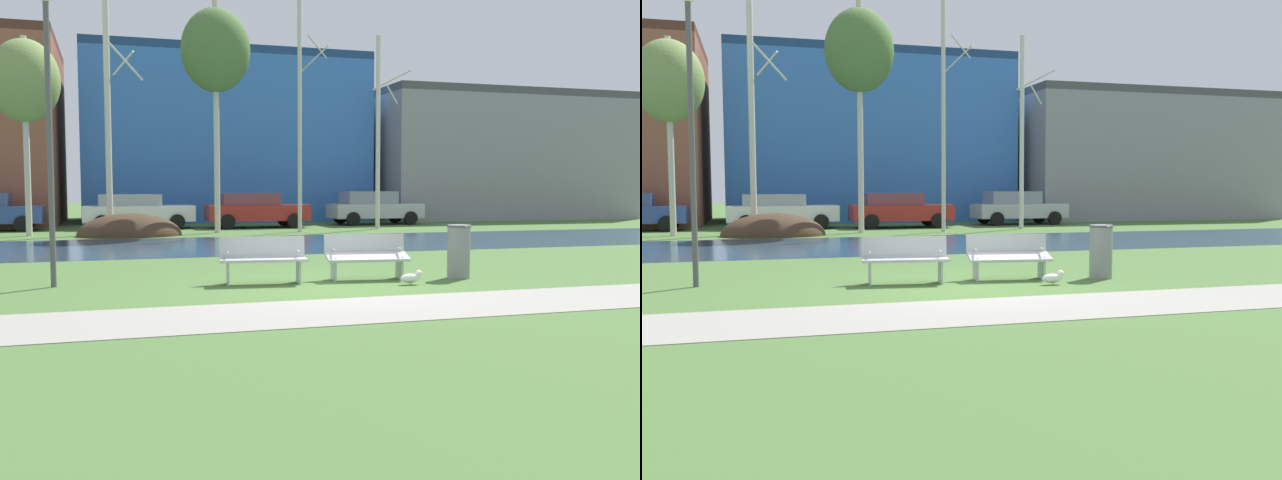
{
  "view_description": "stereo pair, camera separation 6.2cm",
  "coord_description": "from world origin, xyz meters",
  "views": [
    {
      "loc": [
        -3.74,
        -11.81,
        1.8
      ],
      "look_at": [
        0.13,
        0.91,
        0.78
      ],
      "focal_mm": 39.14,
      "sensor_mm": 36.0,
      "label": 1
    },
    {
      "loc": [
        -3.68,
        -11.83,
        1.8
      ],
      "look_at": [
        0.13,
        0.91,
        0.78
      ],
      "focal_mm": 39.14,
      "sensor_mm": 36.0,
      "label": 2
    }
  ],
  "objects": [
    {
      "name": "birch_far_left",
      "position": [
        -6.52,
        15.54,
        5.56
      ],
      "size": [
        2.47,
        2.47,
        7.18
      ],
      "color": "beige",
      "rests_on": "ground"
    },
    {
      "name": "river_band",
      "position": [
        0.0,
        9.48,
        0.0
      ],
      "size": [
        80.0,
        7.09,
        0.01
      ],
      "primitive_type": "cube",
      "color": "#2D475B",
      "rests_on": "ground"
    },
    {
      "name": "building_grey_warehouse",
      "position": [
        17.53,
        24.94,
        3.51
      ],
      "size": [
        14.59,
        9.36,
        7.03
      ],
      "color": "gray",
      "rests_on": "ground"
    },
    {
      "name": "birch_left",
      "position": [
        -3.65,
        15.68,
        4.67
      ],
      "size": [
        1.43,
        2.3,
        9.18
      ],
      "color": "beige",
      "rests_on": "ground"
    },
    {
      "name": "ground_plane",
      "position": [
        0.0,
        10.0,
        0.0
      ],
      "size": [
        120.0,
        120.0,
        0.0
      ],
      "primitive_type": "plane",
      "color": "#476B33"
    },
    {
      "name": "parked_wagon_fourth_silver",
      "position": [
        8.34,
        19.24,
        0.82
      ],
      "size": [
        4.35,
        2.11,
        1.58
      ],
      "color": "#B2B5BC",
      "rests_on": "ground"
    },
    {
      "name": "soil_mound",
      "position": [
        -3.0,
        14.56,
        0.0
      ],
      "size": [
        3.76,
        2.7,
        1.65
      ],
      "primitive_type": "ellipsoid",
      "color": "#423021",
      "rests_on": "ground"
    },
    {
      "name": "birch_center_left",
      "position": [
        0.33,
        15.33,
        6.97
      ],
      "size": [
        2.66,
        2.66,
        8.99
      ],
      "color": "beige",
      "rests_on": "ground"
    },
    {
      "name": "seagull",
      "position": [
        1.56,
        -0.16,
        0.13
      ],
      "size": [
        0.46,
        0.17,
        0.27
      ],
      "color": "white",
      "rests_on": "ground"
    },
    {
      "name": "streetlamp",
      "position": [
        -4.7,
        1.43,
        3.56
      ],
      "size": [
        0.32,
        0.32,
        5.33
      ],
      "color": "#4C4C51",
      "rests_on": "ground"
    },
    {
      "name": "trash_bin",
      "position": [
        2.83,
        0.42,
        0.54
      ],
      "size": [
        0.47,
        0.47,
        1.05
      ],
      "color": "gray",
      "rests_on": "ground"
    },
    {
      "name": "parked_hatch_third_red",
      "position": [
        2.43,
        18.31,
        0.8
      ],
      "size": [
        4.41,
        2.1,
        1.51
      ],
      "color": "maroon",
      "rests_on": "ground"
    },
    {
      "name": "bench_right",
      "position": [
        1.03,
        0.78,
        0.47
      ],
      "size": [
        1.66,
        0.75,
        0.87
      ],
      "color": "#B2B5B7",
      "rests_on": "ground"
    },
    {
      "name": "parked_sedan_second_white",
      "position": [
        -2.57,
        18.96,
        0.79
      ],
      "size": [
        4.59,
        2.11,
        1.48
      ],
      "color": "silver",
      "rests_on": "ground"
    },
    {
      "name": "bench_left",
      "position": [
        -1.01,
        0.78,
        0.47
      ],
      "size": [
        1.66,
        0.75,
        0.87
      ],
      "color": "#B2B5B7",
      "rests_on": "ground"
    },
    {
      "name": "birch_center",
      "position": [
        3.57,
        14.87,
        4.82
      ],
      "size": [
        1.27,
        2.27,
        9.44
      ],
      "color": "beige",
      "rests_on": "ground"
    },
    {
      "name": "building_blue_store",
      "position": [
        2.27,
        26.4,
        4.35
      ],
      "size": [
        14.39,
        8.68,
        8.7
      ],
      "color": "#3870C6",
      "rests_on": "ground"
    },
    {
      "name": "birch_center_right",
      "position": [
        7.28,
        15.89,
        4.15
      ],
      "size": [
        1.54,
        2.3,
        8.11
      ],
      "color": "beige",
      "rests_on": "ground"
    },
    {
      "name": "paved_path_strip",
      "position": [
        0.0,
        -2.36,
        0.01
      ],
      "size": [
        60.0,
        2.07,
        0.01
      ],
      "primitive_type": "cube",
      "color": "gray",
      "rests_on": "ground"
    }
  ]
}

